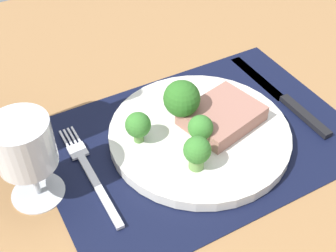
# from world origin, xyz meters

# --- Properties ---
(ground_plane) EXTENTS (1.40, 1.10, 0.03)m
(ground_plane) POSITION_xyz_m (0.00, 0.00, -0.01)
(ground_plane) COLOR #996D42
(placemat) EXTENTS (0.43, 0.30, 0.00)m
(placemat) POSITION_xyz_m (0.00, 0.00, 0.00)
(placemat) COLOR black
(placemat) RESTS_ON ground_plane
(plate) EXTENTS (0.26, 0.26, 0.02)m
(plate) POSITION_xyz_m (0.00, 0.00, 0.01)
(plate) COLOR silver
(plate) RESTS_ON placemat
(steak) EXTENTS (0.12, 0.10, 0.02)m
(steak) POSITION_xyz_m (0.04, 0.00, 0.03)
(steak) COLOR #9E6B5B
(steak) RESTS_ON plate
(broccoli_near_fork) EXTENTS (0.03, 0.03, 0.05)m
(broccoli_near_fork) POSITION_xyz_m (-0.01, -0.02, 0.05)
(broccoli_near_fork) COLOR #5B8942
(broccoli_near_fork) RESTS_ON plate
(broccoli_near_steak) EXTENTS (0.05, 0.05, 0.07)m
(broccoli_near_steak) POSITION_xyz_m (-0.01, 0.03, 0.06)
(broccoli_near_steak) COLOR #6B994C
(broccoli_near_steak) RESTS_ON plate
(broccoli_back_left) EXTENTS (0.04, 0.04, 0.05)m
(broccoli_back_left) POSITION_xyz_m (-0.04, -0.06, 0.05)
(broccoli_back_left) COLOR #6B994C
(broccoli_back_left) RESTS_ON plate
(broccoli_front_edge) EXTENTS (0.03, 0.03, 0.05)m
(broccoli_front_edge) POSITION_xyz_m (-0.08, 0.02, 0.05)
(broccoli_front_edge) COLOR #5B8942
(broccoli_front_edge) RESTS_ON plate
(fork) EXTENTS (0.02, 0.19, 0.01)m
(fork) POSITION_xyz_m (-0.16, 0.01, 0.01)
(fork) COLOR silver
(fork) RESTS_ON placemat
(knife) EXTENTS (0.02, 0.23, 0.01)m
(knife) POSITION_xyz_m (0.16, 0.01, 0.01)
(knife) COLOR black
(knife) RESTS_ON placemat
(wine_glass) EXTENTS (0.07, 0.07, 0.12)m
(wine_glass) POSITION_xyz_m (-0.23, 0.02, 0.08)
(wine_glass) COLOR silver
(wine_glass) RESTS_ON ground_plane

